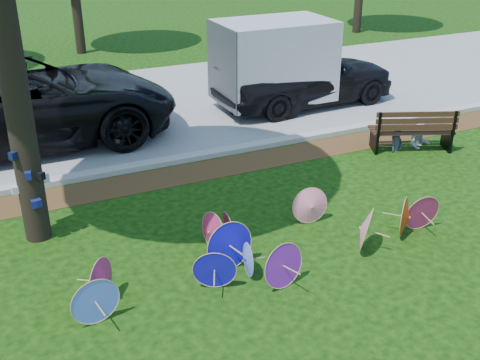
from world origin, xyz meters
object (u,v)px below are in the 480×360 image
at_px(park_bench, 411,128).
at_px(person_left, 398,128).
at_px(dark_pickup, 305,74).
at_px(black_van, 16,102).
at_px(person_right, 422,123).
at_px(parasol_pile, 268,243).
at_px(cargo_trailer, 274,60).

relative_size(park_bench, person_left, 1.72).
relative_size(dark_pickup, person_left, 4.59).
xyz_separation_m(black_van, park_bench, (8.31, -4.23, -0.54)).
bearing_deg(dark_pickup, person_right, -169.25).
bearing_deg(dark_pickup, black_van, 85.80).
bearing_deg(person_left, parasol_pile, -169.38).
bearing_deg(cargo_trailer, dark_pickup, -3.20).
relative_size(dark_pickup, person_right, 4.45).
xyz_separation_m(black_van, cargo_trailer, (6.78, -0.18, 0.33)).
height_order(black_van, person_right, black_van).
distance_m(park_bench, person_left, 0.36).
bearing_deg(park_bench, cargo_trailer, 132.89).
xyz_separation_m(parasol_pile, cargo_trailer, (3.79, 7.02, 1.02)).
xyz_separation_m(cargo_trailer, person_right, (1.89, -4.00, -0.79)).
relative_size(parasol_pile, person_right, 5.63).
xyz_separation_m(dark_pickup, person_left, (0.22, -3.94, -0.32)).
distance_m(cargo_trailer, park_bench, 4.41).
xyz_separation_m(black_van, person_right, (8.66, -4.18, -0.46)).
distance_m(cargo_trailer, person_left, 4.25).
bearing_deg(parasol_pile, person_left, 31.29).
relative_size(parasol_pile, park_bench, 3.37).
distance_m(dark_pickup, person_right, 4.05).
height_order(black_van, cargo_trailer, cargo_trailer).
height_order(parasol_pile, person_right, person_right).
height_order(person_left, person_right, person_right).
xyz_separation_m(park_bench, person_left, (-0.35, 0.05, 0.06)).
xyz_separation_m(dark_pickup, park_bench, (0.57, -3.99, -0.38)).
relative_size(parasol_pile, dark_pickup, 1.27).
bearing_deg(cargo_trailer, park_bench, -68.91).
bearing_deg(park_bench, person_left, -166.03).
height_order(parasol_pile, black_van, black_van).
bearing_deg(person_right, cargo_trailer, 132.83).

